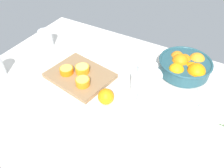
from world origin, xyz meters
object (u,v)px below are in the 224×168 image
object	(u,v)px
fruit_bowl	(185,66)
juice_pitcher	(145,88)
cutting_board	(80,76)
spoon	(200,102)
orange_half_1	(66,71)
second_glass	(46,39)
orange_half_0	(82,69)
orange_half_2	(83,82)
loose_orange_0	(106,97)

from	to	relation	value
fruit_bowl	juice_pitcher	size ratio (longest dim) A/B	1.27
cutting_board	spoon	xyz separation A→B (cm)	(56.85, 12.10, -0.67)
juice_pitcher	spoon	distance (cm)	26.13
cutting_board	orange_half_1	world-z (taller)	orange_half_1
juice_pitcher	orange_half_1	bearing A→B (deg)	-174.17
second_glass	cutting_board	xyz separation A→B (cm)	(34.00, -13.98, -3.32)
cutting_board	spoon	size ratio (longest dim) A/B	2.27
juice_pitcher	cutting_board	bearing A→B (deg)	-177.56
fruit_bowl	cutting_board	xyz separation A→B (cm)	(-44.45, -28.47, -4.00)
second_glass	orange_half_0	bearing A→B (deg)	-19.19
spoon	orange_half_2	bearing A→B (deg)	-160.83
fruit_bowl	orange_half_0	xyz separation A→B (cm)	(-44.12, -26.45, -1.12)
orange_half_2	loose_orange_0	size ratio (longest dim) A/B	0.93
orange_half_0	orange_half_2	world-z (taller)	same
fruit_bowl	cutting_board	size ratio (longest dim) A/B	0.87
juice_pitcher	second_glass	world-z (taller)	juice_pitcher
juice_pitcher	second_glass	distance (cm)	69.29
orange_half_2	orange_half_1	bearing A→B (deg)	166.13
spoon	orange_half_0	bearing A→B (deg)	-169.90
orange_half_1	fruit_bowl	bearing A→B (deg)	31.61
fruit_bowl	second_glass	xyz separation A→B (cm)	(-78.45, -14.50, -0.68)
orange_half_2	loose_orange_0	world-z (taller)	loose_orange_0
fruit_bowl	orange_half_1	size ratio (longest dim) A/B	3.82
orange_half_2	loose_orange_0	bearing A→B (deg)	-10.24
cutting_board	orange_half_0	bearing A→B (deg)	80.86
orange_half_1	juice_pitcher	bearing A→B (deg)	5.83
second_glass	spoon	size ratio (longest dim) A/B	0.75
cutting_board	orange_half_1	size ratio (longest dim) A/B	4.38
second_glass	cutting_board	world-z (taller)	second_glass
orange_half_0	orange_half_2	xyz separation A→B (cm)	(5.57, -7.65, -0.03)
juice_pitcher	orange_half_2	bearing A→B (deg)	-165.91
orange_half_1	orange_half_2	xyz separation A→B (cm)	(12.02, -2.97, 0.16)
second_glass	orange_half_1	distance (cm)	32.47
second_glass	cutting_board	bearing A→B (deg)	-22.35
orange_half_0	orange_half_2	bearing A→B (deg)	-53.93
second_glass	orange_half_0	distance (cm)	36.35
juice_pitcher	orange_half_0	distance (cm)	33.95
juice_pitcher	spoon	world-z (taller)	juice_pitcher
fruit_bowl	second_glass	world-z (taller)	fruit_bowl
orange_half_2	loose_orange_0	distance (cm)	14.43
orange_half_0	spoon	bearing A→B (deg)	10.10
orange_half_1	orange_half_2	world-z (taller)	orange_half_2
loose_orange_0	spoon	world-z (taller)	loose_orange_0
fruit_bowl	loose_orange_0	size ratio (longest dim) A/B	3.61
orange_half_2	loose_orange_0	xyz separation A→B (cm)	(14.20, -2.57, -0.32)
spoon	loose_orange_0	bearing A→B (deg)	-151.11
fruit_bowl	orange_half_0	size ratio (longest dim) A/B	3.68
juice_pitcher	second_glass	xyz separation A→B (cm)	(-68.08, 12.52, -3.16)
orange_half_0	orange_half_1	world-z (taller)	orange_half_0
cutting_board	loose_orange_0	size ratio (longest dim) A/B	4.15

